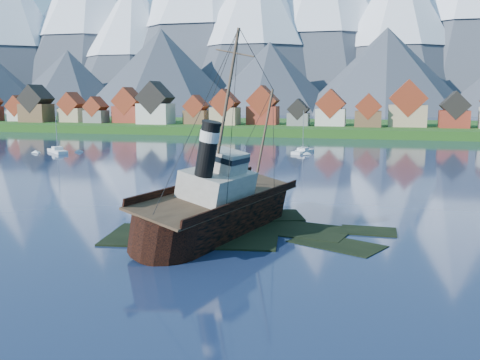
# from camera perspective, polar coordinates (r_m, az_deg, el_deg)

# --- Properties ---
(ground) EXTENTS (1400.00, 1400.00, 0.00)m
(ground) POSITION_cam_1_polar(r_m,az_deg,el_deg) (58.04, -1.61, -5.79)
(ground) COLOR #182543
(ground) RESTS_ON ground
(shoal) EXTENTS (31.71, 21.24, 1.14)m
(shoal) POSITION_cam_1_polar(r_m,az_deg,el_deg) (59.70, 0.62, -5.71)
(shoal) COLOR black
(shoal) RESTS_ON ground
(shore_bank) EXTENTS (600.00, 80.00, 3.20)m
(shore_bank) POSITION_cam_1_polar(r_m,az_deg,el_deg) (224.92, 10.47, 5.18)
(shore_bank) COLOR #204413
(shore_bank) RESTS_ON ground
(seawall) EXTENTS (600.00, 2.50, 2.00)m
(seawall) POSITION_cam_1_polar(r_m,az_deg,el_deg) (187.13, 9.64, 4.44)
(seawall) COLOR #3F3D38
(seawall) RESTS_ON ground
(town) EXTENTS (250.96, 16.69, 17.30)m
(town) POSITION_cam_1_polar(r_m,az_deg,el_deg) (211.82, 1.15, 7.53)
(town) COLOR maroon
(town) RESTS_ON ground
(mountains) EXTENTS (965.00, 340.00, 205.00)m
(mountains) POSITION_cam_1_polar(r_m,az_deg,el_deg) (540.54, 13.12, 16.83)
(mountains) COLOR #2D333D
(mountains) RESTS_ON ground
(tugboat_wreck) EXTENTS (6.69, 28.81, 22.83)m
(tugboat_wreck) POSITION_cam_1_polar(r_m,az_deg,el_deg) (59.45, -2.16, -2.58)
(tugboat_wreck) COLOR black
(tugboat_wreck) RESTS_ON ground
(sailboat_c) EXTENTS (9.16, 8.43, 12.85)m
(sailboat_c) POSITION_cam_1_polar(r_m,az_deg,el_deg) (145.98, -18.89, 2.89)
(sailboat_c) COLOR silver
(sailboat_c) RESTS_ON ground
(sailboat_e) EXTENTS (4.86, 10.06, 11.32)m
(sailboat_e) POSITION_cam_1_polar(r_m,az_deg,el_deg) (138.49, 6.72, 2.99)
(sailboat_e) COLOR silver
(sailboat_e) RESTS_ON ground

